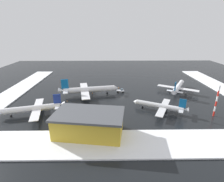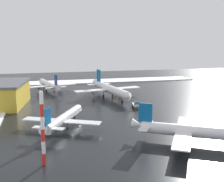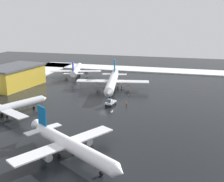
{
  "view_description": "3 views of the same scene",
  "coord_description": "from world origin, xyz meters",
  "px_view_note": "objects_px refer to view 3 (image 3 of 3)",
  "views": [
    {
      "loc": [
        -7.99,
        -100.2,
        36.95
      ],
      "look_at": [
        -6.47,
        -1.69,
        2.24
      ],
      "focal_mm": 28.0,
      "sensor_mm": 36.0,
      "label": 1
    },
    {
      "loc": [
        91.37,
        -29.57,
        23.8
      ],
      "look_at": [
        -7.1,
        -5.23,
        5.3
      ],
      "focal_mm": 45.0,
      "sensor_mm": 36.0,
      "label": 2
    },
    {
      "loc": [
        84.39,
        25.59,
        28.9
      ],
      "look_at": [
        -7.03,
        0.9,
        3.43
      ],
      "focal_mm": 45.0,
      "sensor_mm": 36.0,
      "label": 3
    }
  ],
  "objects_px": {
    "airplane_far_rear": "(112,82)",
    "airplane_parked_portside": "(9,107)",
    "airplane_parked_starboard": "(71,145)",
    "ground_crew_mid_apron": "(126,103)",
    "airplane_foreground_jet": "(76,70)",
    "pushback_tug": "(110,102)",
    "traffic_cone_near_nose": "(99,82)",
    "cargo_hangar": "(14,76)",
    "traffic_cone_mid_line": "(129,94)",
    "ground_crew_by_nose_gear": "(122,87)",
    "ground_crew_beside_wing": "(111,89)"
  },
  "relations": [
    {
      "from": "ground_crew_by_nose_gear",
      "to": "cargo_hangar",
      "type": "height_order",
      "value": "cargo_hangar"
    },
    {
      "from": "traffic_cone_near_nose",
      "to": "airplane_parked_portside",
      "type": "bearing_deg",
      "value": -15.23
    },
    {
      "from": "traffic_cone_near_nose",
      "to": "airplane_parked_starboard",
      "type": "bearing_deg",
      "value": 12.88
    },
    {
      "from": "airplane_parked_starboard",
      "to": "ground_crew_by_nose_gear",
      "type": "xyz_separation_m",
      "value": [
        -58.88,
        -2.97,
        -1.95
      ]
    },
    {
      "from": "pushback_tug",
      "to": "cargo_hangar",
      "type": "height_order",
      "value": "cargo_hangar"
    },
    {
      "from": "airplane_far_rear",
      "to": "ground_crew_beside_wing",
      "type": "relative_size",
      "value": 20.66
    },
    {
      "from": "airplane_far_rear",
      "to": "cargo_hangar",
      "type": "xyz_separation_m",
      "value": [
        5.05,
        -41.04,
        0.96
      ]
    },
    {
      "from": "ground_crew_by_nose_gear",
      "to": "ground_crew_beside_wing",
      "type": "height_order",
      "value": "same"
    },
    {
      "from": "traffic_cone_mid_line",
      "to": "pushback_tug",
      "type": "bearing_deg",
      "value": -12.44
    },
    {
      "from": "pushback_tug",
      "to": "ground_crew_mid_apron",
      "type": "height_order",
      "value": "pushback_tug"
    },
    {
      "from": "cargo_hangar",
      "to": "traffic_cone_mid_line",
      "type": "distance_m",
      "value": 49.03
    },
    {
      "from": "ground_crew_beside_wing",
      "to": "ground_crew_mid_apron",
      "type": "height_order",
      "value": "same"
    },
    {
      "from": "airplane_parked_portside",
      "to": "traffic_cone_near_nose",
      "type": "xyz_separation_m",
      "value": [
        -47.21,
        12.85,
        -2.31
      ]
    },
    {
      "from": "airplane_parked_starboard",
      "to": "traffic_cone_mid_line",
      "type": "height_order",
      "value": "airplane_parked_starboard"
    },
    {
      "from": "pushback_tug",
      "to": "traffic_cone_near_nose",
      "type": "distance_m",
      "value": 33.2
    },
    {
      "from": "airplane_foreground_jet",
      "to": "traffic_cone_mid_line",
      "type": "bearing_deg",
      "value": -145.58
    },
    {
      "from": "airplane_foreground_jet",
      "to": "traffic_cone_near_nose",
      "type": "bearing_deg",
      "value": -142.62
    },
    {
      "from": "ground_crew_mid_apron",
      "to": "traffic_cone_mid_line",
      "type": "distance_m",
      "value": 13.42
    },
    {
      "from": "ground_crew_by_nose_gear",
      "to": "traffic_cone_mid_line",
      "type": "xyz_separation_m",
      "value": [
        8.48,
        4.71,
        -0.7
      ]
    },
    {
      "from": "airplane_foreground_jet",
      "to": "traffic_cone_mid_line",
      "type": "xyz_separation_m",
      "value": [
        27.89,
        32.24,
        -2.64
      ]
    },
    {
      "from": "airplane_far_rear",
      "to": "pushback_tug",
      "type": "relative_size",
      "value": 7.18
    },
    {
      "from": "airplane_foreground_jet",
      "to": "traffic_cone_near_nose",
      "type": "distance_m",
      "value": 19.6
    },
    {
      "from": "pushback_tug",
      "to": "traffic_cone_near_nose",
      "type": "bearing_deg",
      "value": -145.13
    },
    {
      "from": "ground_crew_beside_wing",
      "to": "pushback_tug",
      "type": "bearing_deg",
      "value": 175.13
    },
    {
      "from": "ground_crew_mid_apron",
      "to": "cargo_hangar",
      "type": "relative_size",
      "value": 0.06
    },
    {
      "from": "airplane_far_rear",
      "to": "airplane_parked_portside",
      "type": "bearing_deg",
      "value": -41.38
    },
    {
      "from": "airplane_far_rear",
      "to": "airplane_parked_starboard",
      "type": "height_order",
      "value": "airplane_far_rear"
    },
    {
      "from": "pushback_tug",
      "to": "traffic_cone_mid_line",
      "type": "bearing_deg",
      "value": 177.91
    },
    {
      "from": "airplane_far_rear",
      "to": "traffic_cone_mid_line",
      "type": "distance_m",
      "value": 10.02
    },
    {
      "from": "traffic_cone_near_nose",
      "to": "ground_crew_mid_apron",
      "type": "bearing_deg",
      "value": 32.97
    },
    {
      "from": "ground_crew_beside_wing",
      "to": "airplane_far_rear",
      "type": "bearing_deg",
      "value": -14.55
    },
    {
      "from": "airplane_far_rear",
      "to": "airplane_foreground_jet",
      "type": "bearing_deg",
      "value": -143.08
    },
    {
      "from": "airplane_foreground_jet",
      "to": "ground_crew_mid_apron",
      "type": "xyz_separation_m",
      "value": [
        41.13,
        34.27,
        -1.94
      ]
    },
    {
      "from": "airplane_parked_portside",
      "to": "pushback_tug",
      "type": "height_order",
      "value": "airplane_parked_portside"
    },
    {
      "from": "airplane_foreground_jet",
      "to": "ground_crew_by_nose_gear",
      "type": "height_order",
      "value": "airplane_foreground_jet"
    },
    {
      "from": "airplane_far_rear",
      "to": "ground_crew_beside_wing",
      "type": "distance_m",
      "value": 3.46
    },
    {
      "from": "pushback_tug",
      "to": "traffic_cone_near_nose",
      "type": "relative_size",
      "value": 8.95
    },
    {
      "from": "ground_crew_mid_apron",
      "to": "traffic_cone_mid_line",
      "type": "height_order",
      "value": "ground_crew_mid_apron"
    },
    {
      "from": "airplane_foreground_jet",
      "to": "airplane_parked_starboard",
      "type": "bearing_deg",
      "value": -173.44
    },
    {
      "from": "airplane_foreground_jet",
      "to": "pushback_tug",
      "type": "distance_m",
      "value": 51.22
    },
    {
      "from": "airplane_parked_starboard",
      "to": "traffic_cone_mid_line",
      "type": "xyz_separation_m",
      "value": [
        -50.4,
        1.74,
        -2.65
      ]
    },
    {
      "from": "ground_crew_mid_apron",
      "to": "traffic_cone_near_nose",
      "type": "relative_size",
      "value": 3.11
    },
    {
      "from": "airplane_parked_portside",
      "to": "ground_crew_by_nose_gear",
      "type": "xyz_separation_m",
      "value": [
        -39.73,
        25.05,
        -1.61
      ]
    },
    {
      "from": "airplane_far_rear",
      "to": "traffic_cone_near_nose",
      "type": "bearing_deg",
      "value": -149.67
    },
    {
      "from": "pushback_tug",
      "to": "ground_crew_mid_apron",
      "type": "relative_size",
      "value": 2.88
    },
    {
      "from": "airplane_parked_starboard",
      "to": "ground_crew_mid_apron",
      "type": "relative_size",
      "value": 15.65
    },
    {
      "from": "airplane_parked_portside",
      "to": "airplane_foreground_jet",
      "type": "height_order",
      "value": "airplane_foreground_jet"
    },
    {
      "from": "airplane_parked_starboard",
      "to": "pushback_tug",
      "type": "relative_size",
      "value": 5.44
    },
    {
      "from": "airplane_parked_portside",
      "to": "cargo_hangar",
      "type": "distance_m",
      "value": 36.96
    },
    {
      "from": "airplane_foreground_jet",
      "to": "ground_crew_by_nose_gear",
      "type": "xyz_separation_m",
      "value": [
        19.41,
        27.53,
        -1.94
      ]
    }
  ]
}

